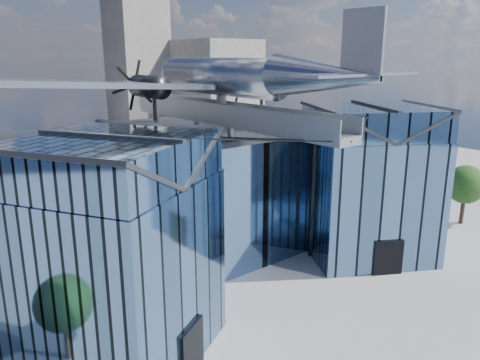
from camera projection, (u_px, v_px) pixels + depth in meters
ground_plane at (258, 287)px, 32.13m from camera, size 120.00×120.00×0.00m
museum at (208, 191)px, 35.03m from camera, size 32.88×24.50×17.60m
bg_towers at (36, 93)px, 68.04m from camera, size 77.00×24.50×26.00m
tree_plaza_e at (466, 185)px, 43.27m from camera, size 4.75×4.75×5.62m
tree_side_e at (354, 155)px, 55.44m from camera, size 4.65×4.65×5.80m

